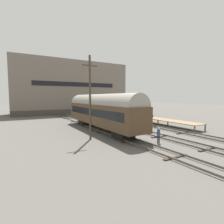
{
  "coord_description": "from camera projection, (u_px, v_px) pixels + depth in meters",
  "views": [
    {
      "loc": [
        -15.53,
        -18.2,
        4.83
      ],
      "look_at": [
        0.0,
        8.65,
        2.2
      ],
      "focal_mm": 28.0,
      "sensor_mm": 36.0,
      "label": 1
    }
  ],
  "objects": [
    {
      "name": "track_middle",
      "position": [
        144.0,
        132.0,
        23.84
      ],
      "size": [
        2.6,
        60.0,
        0.26
      ],
      "color": "#4C4742",
      "rests_on": "ground"
    },
    {
      "name": "track_left",
      "position": [
        117.0,
        135.0,
        21.68
      ],
      "size": [
        2.6,
        60.0,
        0.26
      ],
      "color": "#4C4742",
      "rests_on": "ground"
    },
    {
      "name": "train_car_brown",
      "position": [
        100.0,
        110.0,
        25.36
      ],
      "size": [
        3.12,
        18.42,
        5.28
      ],
      "color": "black",
      "rests_on": "ground"
    },
    {
      "name": "ground_plane",
      "position": [
        144.0,
        133.0,
        23.86
      ],
      "size": [
        200.0,
        200.0,
        0.0
      ],
      "primitive_type": "plane",
      "color": "#56544F"
    },
    {
      "name": "track_right",
      "position": [
        166.0,
        129.0,
        26.0
      ],
      "size": [
        2.6,
        60.0,
        0.26
      ],
      "color": "#4C4742",
      "rests_on": "ground"
    },
    {
      "name": "train_car_maroon",
      "position": [
        120.0,
        106.0,
        36.76
      ],
      "size": [
        3.03,
        15.22,
        5.35
      ],
      "color": "black",
      "rests_on": "ground"
    },
    {
      "name": "station_platform",
      "position": [
        163.0,
        120.0,
        30.0
      ],
      "size": [
        2.69,
        13.94,
        1.05
      ],
      "color": "#8C704C",
      "rests_on": "ground"
    },
    {
      "name": "person_worker",
      "position": [
        159.0,
        134.0,
        18.32
      ],
      "size": [
        0.32,
        0.32,
        1.67
      ],
      "color": "#282833",
      "rests_on": "ground"
    },
    {
      "name": "warehouse_building",
      "position": [
        71.0,
        88.0,
        53.5
      ],
      "size": [
        33.11,
        10.48,
        15.31
      ],
      "color": "#46403A",
      "rests_on": "ground"
    },
    {
      "name": "bench",
      "position": [
        150.0,
        115.0,
        32.89
      ],
      "size": [
        1.4,
        0.4,
        0.91
      ],
      "color": "#2D4C33",
      "rests_on": "station_platform"
    },
    {
      "name": "utility_pole",
      "position": [
        90.0,
        97.0,
        19.65
      ],
      "size": [
        1.8,
        0.24,
        9.48
      ],
      "color": "#473828",
      "rests_on": "ground"
    }
  ]
}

